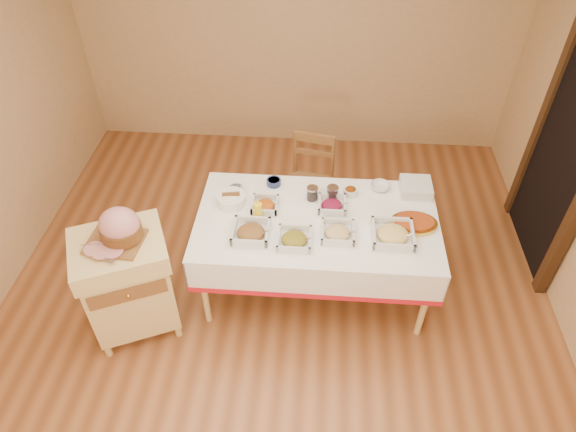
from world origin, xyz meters
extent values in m
plane|color=brown|center=(0.00, 0.00, 0.00)|extent=(5.00, 5.00, 0.00)
plane|color=tan|center=(0.00, 2.50, 1.30)|extent=(4.50, 0.00, 4.50)
cube|color=black|center=(2.21, 0.90, 1.05)|extent=(0.06, 0.90, 2.10)
cube|color=#382211|center=(2.19, 1.40, 1.05)|extent=(0.08, 0.10, 2.10)
cube|color=#E3C57C|center=(0.30, 0.30, 0.73)|extent=(1.80, 1.00, 0.04)
cylinder|color=#E3C57C|center=(-0.52, -0.12, 0.35)|extent=(0.05, 0.05, 0.71)
cylinder|color=#E3C57C|center=(-0.52, 0.72, 0.35)|extent=(0.05, 0.05, 0.71)
cylinder|color=#E3C57C|center=(1.12, -0.12, 0.35)|extent=(0.05, 0.05, 0.71)
cylinder|color=#E3C57C|center=(1.12, 0.72, 0.35)|extent=(0.05, 0.05, 0.71)
cube|color=white|center=(0.30, 0.30, 0.76)|extent=(1.82, 1.02, 0.01)
cube|color=#E3C57C|center=(-1.05, -0.19, 0.42)|extent=(0.74, 0.68, 0.63)
cube|color=#E3C57C|center=(-1.05, -0.19, 0.82)|extent=(0.79, 0.74, 0.16)
cube|color=brown|center=(-1.05, -0.43, 0.63)|extent=(0.49, 0.22, 0.13)
sphere|color=gold|center=(-1.05, -0.44, 0.63)|extent=(0.03, 0.03, 0.03)
cylinder|color=#E3C57C|center=(-1.32, -0.40, 0.05)|extent=(0.05, 0.05, 0.11)
cylinder|color=#E3C57C|center=(-1.32, 0.02, 0.05)|extent=(0.05, 0.05, 0.11)
cylinder|color=#E3C57C|center=(-0.79, -0.40, 0.05)|extent=(0.05, 0.05, 0.11)
cylinder|color=#E3C57C|center=(-0.79, 0.02, 0.05)|extent=(0.05, 0.05, 0.11)
cube|color=brown|center=(0.21, 1.07, 0.45)|extent=(0.47, 0.45, 0.03)
cylinder|color=brown|center=(0.01, 0.93, 0.22)|extent=(0.03, 0.03, 0.43)
cylinder|color=brown|center=(0.07, 1.27, 0.22)|extent=(0.03, 0.03, 0.43)
cylinder|color=brown|center=(0.35, 0.87, 0.22)|extent=(0.03, 0.03, 0.43)
cylinder|color=brown|center=(0.41, 1.21, 0.22)|extent=(0.03, 0.03, 0.43)
cylinder|color=brown|center=(0.07, 1.27, 0.66)|extent=(0.03, 0.03, 0.46)
cylinder|color=brown|center=(0.41, 1.21, 0.66)|extent=(0.03, 0.03, 0.46)
cube|color=brown|center=(0.24, 1.24, 0.85)|extent=(0.36, 0.10, 0.09)
cube|color=brown|center=(-1.05, -0.19, 0.91)|extent=(0.36, 0.29, 0.02)
ellipsoid|color=tan|center=(-1.01, -0.15, 1.04)|extent=(0.27, 0.25, 0.23)
cylinder|color=brown|center=(-1.01, -0.15, 0.97)|extent=(0.28, 0.28, 0.09)
cube|color=silver|center=(-1.10, -0.33, 0.92)|extent=(0.23, 0.10, 0.00)
cylinder|color=silver|center=(-1.13, -0.23, 0.93)|extent=(0.27, 0.08, 0.01)
cube|color=silver|center=(-0.17, 0.08, 0.77)|extent=(0.26, 0.26, 0.02)
ellipsoid|color=#A51224|center=(-0.17, 0.08, 0.79)|extent=(0.20, 0.20, 0.07)
cylinder|color=silver|center=(-0.11, 0.06, 0.80)|extent=(0.16, 0.01, 0.12)
cube|color=silver|center=(0.14, 0.04, 0.77)|extent=(0.24, 0.24, 0.01)
ellipsoid|color=#AC6516|center=(0.14, 0.04, 0.79)|extent=(0.18, 0.18, 0.06)
cylinder|color=silver|center=(0.20, 0.02, 0.79)|extent=(0.13, 0.01, 0.10)
cube|color=silver|center=(0.45, 0.13, 0.77)|extent=(0.24, 0.24, 0.01)
ellipsoid|color=tan|center=(0.45, 0.13, 0.79)|extent=(0.18, 0.18, 0.06)
cylinder|color=silver|center=(0.50, 0.11, 0.79)|extent=(0.13, 0.01, 0.10)
cube|color=silver|center=(0.84, 0.14, 0.77)|extent=(0.30, 0.30, 0.02)
ellipsoid|color=#D4BB64|center=(0.84, 0.14, 0.80)|extent=(0.22, 0.22, 0.08)
cylinder|color=silver|center=(0.91, 0.11, 0.80)|extent=(0.15, 0.01, 0.11)
cube|color=silver|center=(-0.10, 0.39, 0.77)|extent=(0.20, 0.20, 0.01)
ellipsoid|color=#B14F0D|center=(-0.10, 0.39, 0.79)|extent=(0.15, 0.15, 0.05)
cylinder|color=silver|center=(-0.06, 0.37, 0.79)|extent=(0.13, 0.01, 0.10)
cube|color=silver|center=(0.41, 0.43, 0.77)|extent=(0.21, 0.21, 0.01)
ellipsoid|color=maroon|center=(0.41, 0.43, 0.79)|extent=(0.16, 0.16, 0.06)
cylinder|color=silver|center=(0.45, 0.41, 0.79)|extent=(0.14, 0.01, 0.10)
cylinder|color=silver|center=(-0.35, 0.56, 0.79)|extent=(0.13, 0.13, 0.06)
cylinder|color=black|center=(-0.35, 0.56, 0.81)|extent=(0.10, 0.10, 0.02)
cylinder|color=navy|center=(-0.06, 0.69, 0.78)|extent=(0.12, 0.12, 0.05)
cylinder|color=maroon|center=(-0.06, 0.69, 0.80)|extent=(0.09, 0.09, 0.02)
cylinder|color=silver|center=(0.55, 0.61, 0.79)|extent=(0.11, 0.11, 0.05)
cylinder|color=#B14F0D|center=(0.55, 0.61, 0.80)|extent=(0.09, 0.09, 0.02)
imported|color=silver|center=(0.31, 0.59, 0.78)|extent=(0.19, 0.19, 0.04)
imported|color=silver|center=(0.79, 0.70, 0.78)|extent=(0.16, 0.16, 0.05)
cylinder|color=silver|center=(0.25, 0.53, 0.81)|extent=(0.08, 0.08, 0.10)
cylinder|color=silver|center=(0.25, 0.53, 0.87)|extent=(0.09, 0.09, 0.01)
cylinder|color=black|center=(0.25, 0.53, 0.80)|extent=(0.07, 0.07, 0.07)
cylinder|color=silver|center=(0.41, 0.54, 0.81)|extent=(0.09, 0.09, 0.10)
cylinder|color=silver|center=(0.41, 0.54, 0.87)|extent=(0.09, 0.09, 0.01)
cylinder|color=black|center=(0.41, 0.54, 0.80)|extent=(0.07, 0.07, 0.08)
cylinder|color=yellow|center=(-0.14, 0.27, 0.83)|extent=(0.06, 0.06, 0.15)
cone|color=yellow|center=(-0.14, 0.27, 0.93)|extent=(0.04, 0.04, 0.04)
cylinder|color=white|center=(-0.37, 0.43, 0.80)|extent=(0.23, 0.23, 0.08)
cube|color=silver|center=(1.07, 0.68, 0.77)|extent=(0.24, 0.24, 0.01)
cube|color=silver|center=(1.07, 0.68, 0.78)|extent=(0.24, 0.24, 0.01)
cube|color=silver|center=(1.07, 0.68, 0.80)|extent=(0.24, 0.24, 0.01)
cube|color=silver|center=(1.07, 0.68, 0.81)|extent=(0.24, 0.24, 0.01)
cube|color=silver|center=(1.07, 0.68, 0.83)|extent=(0.24, 0.24, 0.01)
cube|color=silver|center=(1.07, 0.68, 0.84)|extent=(0.24, 0.24, 0.01)
ellipsoid|color=gold|center=(1.01, 0.29, 0.78)|extent=(0.35, 0.25, 0.03)
ellipsoid|color=#953810|center=(1.01, 0.29, 0.79)|extent=(0.30, 0.21, 0.04)
camera|label=1|loc=(0.29, -2.53, 3.36)|focal=32.00mm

